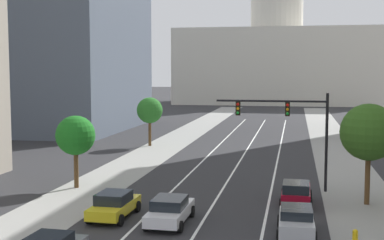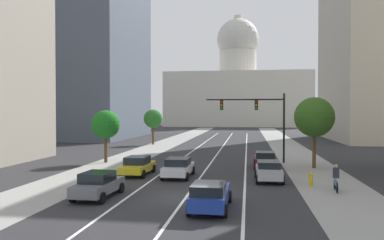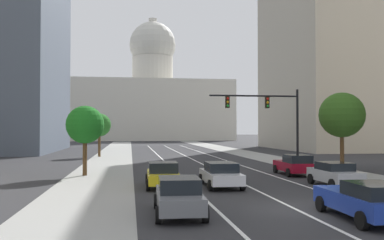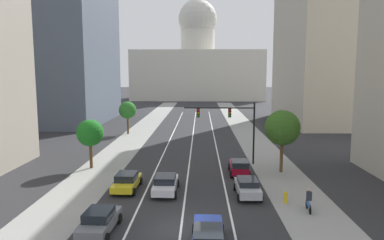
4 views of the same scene
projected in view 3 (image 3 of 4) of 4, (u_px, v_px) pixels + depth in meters
The scene contains 18 objects.
ground_plane at pixel (182, 154), 57.57m from camera, with size 400.00×400.00×0.00m, color #2B2B2D.
sidewalk_left at pixel (112, 157), 51.29m from camera, with size 4.81×130.00×0.01m, color gray.
sidewalk_right at pixel (257, 156), 53.97m from camera, with size 4.81×130.00×0.01m, color gray.
lane_stripe_left at pixel (166, 163), 42.24m from camera, with size 0.16×90.00×0.01m, color white.
lane_stripe_center at pixel (200, 163), 42.74m from camera, with size 0.16×90.00×0.01m, color white.
lane_stripe_right at pixel (232, 162), 43.23m from camera, with size 0.16×90.00×0.01m, color white.
office_tower_far_right at pixel (324, 46), 72.05m from camera, with size 15.71×27.21×35.47m.
capitol_building at pixel (153, 100), 133.17m from camera, with size 48.99×22.29×38.68m.
car_white at pixel (221, 174), 24.82m from camera, with size 2.08×4.60×1.47m.
car_yellow at pixel (163, 174), 24.89m from camera, with size 2.10×4.44×1.48m.
car_blue at pixel (364, 200), 15.77m from camera, with size 2.01×4.76×1.49m.
car_silver at pixel (335, 174), 25.05m from camera, with size 1.98×4.03×1.45m.
car_crimson at pixel (294, 164), 31.23m from camera, with size 2.00×4.23×1.56m.
car_gray at pixel (179, 196), 16.71m from camera, with size 2.07×4.33×1.51m.
traffic_signal_mast at pixel (270, 112), 35.34m from camera, with size 7.72×0.39×6.81m.
street_tree_near_left at pixel (85, 125), 31.07m from camera, with size 2.81×2.81×5.17m.
street_tree_mid_left at pixel (99, 125), 52.20m from camera, with size 2.85×2.85×5.39m.
street_tree_far_right at pixel (342, 115), 32.91m from camera, with size 3.54×3.54×6.32m.
Camera 3 is at (-7.01, -17.25, 3.43)m, focal length 39.31 mm.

